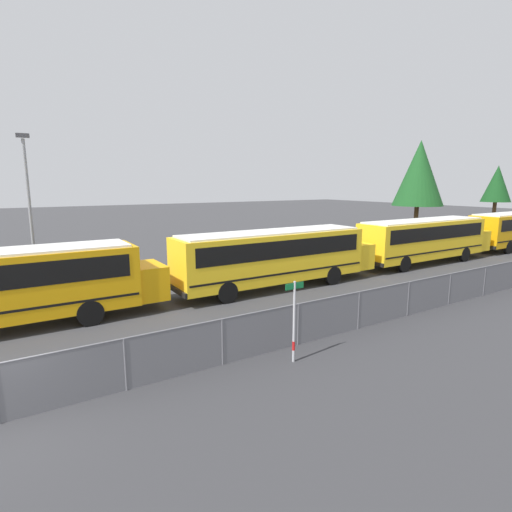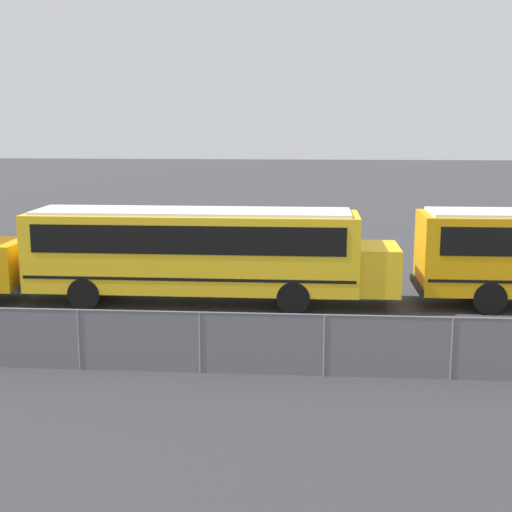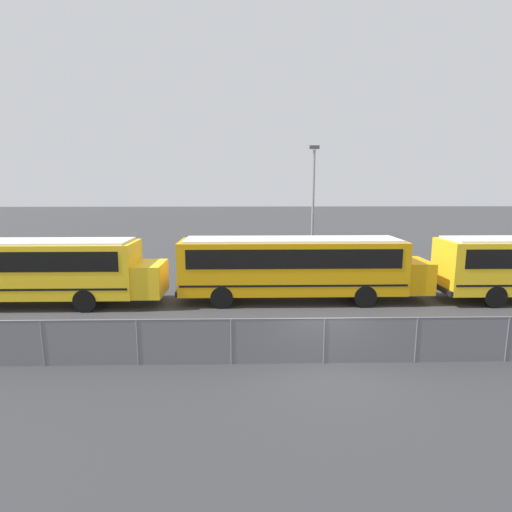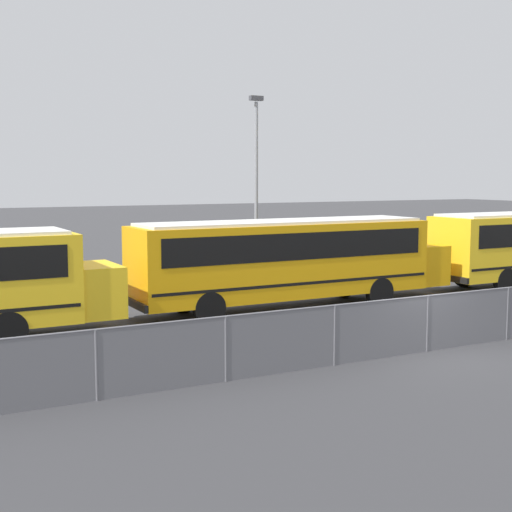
% 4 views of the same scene
% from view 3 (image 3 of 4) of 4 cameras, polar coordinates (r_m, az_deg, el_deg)
% --- Properties ---
extents(ground_plane, '(200.00, 200.00, 0.00)m').
position_cam_3_polar(ground_plane, '(13.74, 9.63, -14.84)').
color(ground_plane, '#38383A').
extents(road_strip, '(136.59, 12.00, 0.01)m').
position_cam_3_polar(road_strip, '(8.83, 18.17, -31.07)').
color(road_strip, '#333335').
rests_on(road_strip, ground_plane).
extents(fence, '(102.66, 0.07, 1.55)m').
position_cam_3_polar(fence, '(13.42, 9.73, -11.76)').
color(fence, '#9EA0A5').
rests_on(fence, ground_plane).
extents(school_bus_2, '(12.44, 2.55, 3.19)m').
position_cam_3_polar(school_bus_2, '(22.06, -29.96, -1.34)').
color(school_bus_2, yellow).
rests_on(school_bus_2, ground_plane).
extents(school_bus_3, '(12.44, 2.55, 3.19)m').
position_cam_3_polar(school_bus_3, '(19.95, 5.86, -1.11)').
color(school_bus_3, orange).
rests_on(school_bus_3, ground_plane).
extents(light_pole, '(0.60, 0.24, 8.17)m').
position_cam_3_polar(light_pole, '(25.47, 8.14, 7.05)').
color(light_pole, gray).
rests_on(light_pole, ground_plane).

